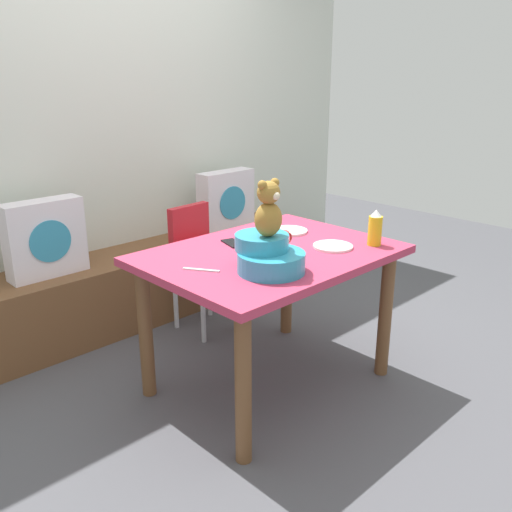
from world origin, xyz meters
The scene contains 15 objects.
ground_plane centered at (0.00, 0.00, 0.00)m, with size 8.00×8.00×0.00m, color #4C4C51.
back_wall centered at (0.00, 1.47, 1.30)m, with size 4.40×0.10×2.60m, color silver.
window_bench centered at (0.00, 1.20, 0.23)m, with size 2.60×0.44×0.46m, color brown.
pillow_floral_left centered at (-0.62, 1.18, 0.68)m, with size 0.44×0.15×0.44m.
pillow_floral_right centered at (0.74, 1.18, 0.68)m, with size 0.44×0.15×0.44m.
dining_table centered at (0.00, 0.00, 0.63)m, with size 1.21×0.89×0.74m.
highchair centered at (0.19, 0.76, 0.52)m, with size 0.34×0.47×0.79m.
infant_seat_teal centered at (-0.21, -0.19, 0.81)m, with size 0.30×0.33×0.16m.
teddy_bear centered at (-0.21, -0.19, 1.02)m, with size 0.13×0.12×0.25m.
ketchup_bottle centered at (0.45, -0.30, 0.83)m, with size 0.07×0.07×0.18m.
coffee_mug centered at (0.05, -0.03, 0.79)m, with size 0.12×0.08×0.09m.
dinner_plate_near centered at (0.32, 0.17, 0.75)m, with size 0.20×0.20×0.01m, color white.
dinner_plate_far centered at (0.27, -0.18, 0.75)m, with size 0.20×0.20×0.01m, color white.
cell_phone centered at (-0.05, 0.22, 0.74)m, with size 0.07×0.14×0.01m, color black.
table_fork centered at (-0.42, 0.02, 0.74)m, with size 0.02×0.17×0.01m, color silver.
Camera 1 is at (-1.84, -1.80, 1.58)m, focal length 38.55 mm.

